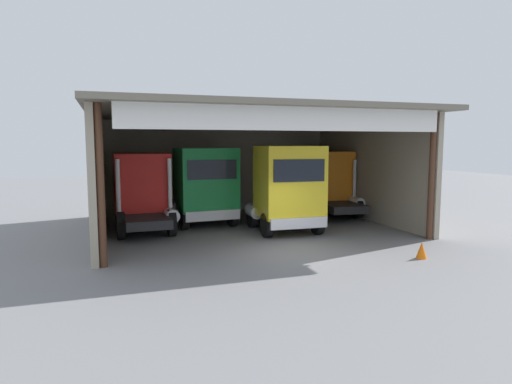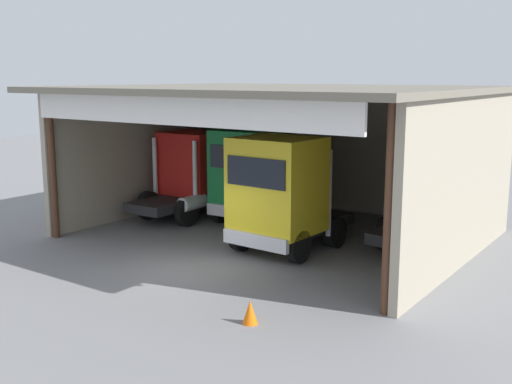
# 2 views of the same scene
# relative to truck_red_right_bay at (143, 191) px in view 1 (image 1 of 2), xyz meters

# --- Properties ---
(ground_plane) EXTENTS (80.00, 80.00, 0.00)m
(ground_plane) POSITION_rel_truck_red_right_bay_xyz_m (4.55, -5.43, -1.77)
(ground_plane) COLOR slate
(ground_plane) RESTS_ON ground
(workshop_shed) EXTENTS (13.54, 11.41, 5.28)m
(workshop_shed) POSITION_rel_truck_red_right_bay_xyz_m (4.55, 0.46, 1.91)
(workshop_shed) COLOR #9E937F
(workshop_shed) RESTS_ON ground
(truck_red_right_bay) EXTENTS (2.51, 4.26, 3.41)m
(truck_red_right_bay) POSITION_rel_truck_red_right_bay_xyz_m (0.00, 0.00, 0.00)
(truck_red_right_bay) COLOR red
(truck_red_right_bay) RESTS_ON ground
(truck_green_center_left_bay) EXTENTS (2.89, 4.52, 3.64)m
(truck_green_center_left_bay) POSITION_rel_truck_red_right_bay_xyz_m (2.81, 0.56, 0.14)
(truck_green_center_left_bay) COLOR #197F3D
(truck_green_center_left_bay) RESTS_ON ground
(truck_yellow_yard_outside) EXTENTS (2.76, 4.70, 3.75)m
(truck_yellow_yard_outside) POSITION_rel_truck_red_right_bay_xyz_m (5.81, -2.22, 0.18)
(truck_yellow_yard_outside) COLOR yellow
(truck_yellow_yard_outside) RESTS_ON ground
(truck_orange_center_right_bay) EXTENTS (2.77, 5.04, 3.42)m
(truck_orange_center_right_bay) POSITION_rel_truck_red_right_bay_xyz_m (9.67, 1.55, 0.04)
(truck_orange_center_right_bay) COLOR orange
(truck_orange_center_right_bay) RESTS_ON ground
(oil_drum) EXTENTS (0.58, 0.58, 0.94)m
(oil_drum) POSITION_rel_truck_red_right_bay_xyz_m (7.67, 3.47, -1.30)
(oil_drum) COLOR gold
(oil_drum) RESTS_ON ground
(tool_cart) EXTENTS (0.90, 0.60, 1.00)m
(tool_cart) POSITION_rel_truck_red_right_bay_xyz_m (7.67, 3.18, -1.27)
(tool_cart) COLOR #1E59A5
(tool_cart) RESTS_ON ground
(traffic_cone) EXTENTS (0.36, 0.36, 0.56)m
(traffic_cone) POSITION_rel_truck_red_right_bay_xyz_m (8.46, -7.64, -1.49)
(traffic_cone) COLOR orange
(traffic_cone) RESTS_ON ground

